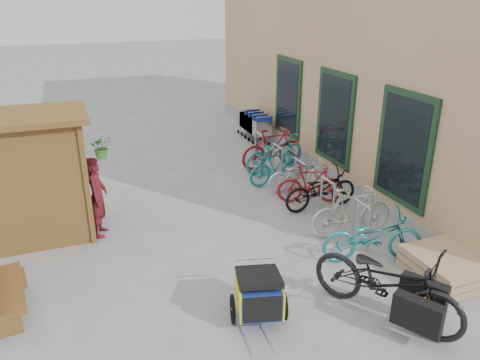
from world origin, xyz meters
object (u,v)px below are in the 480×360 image
object	(u,v)px
kiosk	(26,161)
bike_3	(310,184)
bike_4	(298,174)
person_kiosk	(97,197)
bike_1	(351,212)
pallet_stack	(446,267)
bike_5	(276,166)
bike_2	(321,189)
cargo_bike	(388,283)
shopping_carts	(253,122)
bike_6	(275,152)
bike_7	(272,148)
bike_0	(373,236)
bench	(2,287)
child_trailer	(259,293)

from	to	relation	value
kiosk	bike_3	bearing A→B (deg)	-4.50
bike_4	person_kiosk	bearing A→B (deg)	98.54
person_kiosk	bike_1	bearing A→B (deg)	-97.33
pallet_stack	bike_5	xyz separation A→B (m)	(-0.88, 4.69, 0.24)
bike_2	bike_5	xyz separation A→B (m)	(-0.30, 1.62, 0.00)
cargo_bike	person_kiosk	distance (m)	5.40
shopping_carts	bike_4	xyz separation A→B (m)	(-0.56, -4.19, -0.15)
person_kiosk	bike_6	world-z (taller)	person_kiosk
pallet_stack	bike_6	size ratio (longest dim) A/B	0.65
bike_2	bike_4	xyz separation A→B (m)	(0.01, 1.07, -0.04)
pallet_stack	bike_4	world-z (taller)	bike_4
shopping_carts	bike_5	xyz separation A→B (m)	(-0.88, -3.64, -0.11)
bike_7	bike_5	bearing A→B (deg)	156.53
cargo_bike	bike_1	distance (m)	2.46
shopping_carts	person_kiosk	distance (m)	7.02
person_kiosk	bike_3	xyz separation A→B (m)	(4.50, -0.12, -0.34)
bike_6	bike_4	bearing A→B (deg)	164.10
bike_6	bike_0	bearing A→B (deg)	162.19
bike_0	bike_2	distance (m)	2.19
bench	shopping_carts	xyz separation A→B (m)	(6.67, 6.77, 0.11)
bike_3	bike_6	distance (m)	2.14
bike_5	bike_1	bearing A→B (deg)	176.32
shopping_carts	bike_2	world-z (taller)	shopping_carts
pallet_stack	bike_2	xyz separation A→B (m)	(-0.58, 3.07, 0.24)
bike_6	bike_7	size ratio (longest dim) A/B	1.04
bike_4	bike_6	world-z (taller)	bike_6
bike_5	bike_0	bearing A→B (deg)	172.81
kiosk	pallet_stack	size ratio (longest dim) A/B	2.08
person_kiosk	bike_2	distance (m)	4.60
shopping_carts	bike_5	size ratio (longest dim) A/B	1.19
bench	bike_2	bearing A→B (deg)	7.21
person_kiosk	bike_6	distance (m)	5.05
bike_2	bike_3	distance (m)	0.36
pallet_stack	bike_1	world-z (taller)	bike_1
kiosk	bike_7	world-z (taller)	kiosk
bike_2	bike_3	size ratio (longest dim) A/B	1.15
shopping_carts	bike_2	xyz separation A→B (m)	(-0.58, -5.26, -0.11)
person_kiosk	bike_7	distance (m)	5.14
shopping_carts	bike_1	distance (m)	6.56
child_trailer	bike_6	bearing A→B (deg)	77.74
bench	bike_6	distance (m)	7.34
bike_3	bike_7	distance (m)	2.34
cargo_bike	bike_2	world-z (taller)	cargo_bike
cargo_bike	bike_1	xyz separation A→B (m)	(0.90, 2.29, -0.08)
person_kiosk	bike_7	bearing A→B (deg)	-50.59
kiosk	pallet_stack	world-z (taller)	kiosk
pallet_stack	bench	bearing A→B (deg)	166.86
pallet_stack	bike_3	world-z (taller)	bike_3
cargo_bike	bike_6	size ratio (longest dim) A/B	1.26
pallet_stack	bike_7	distance (m)	5.79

